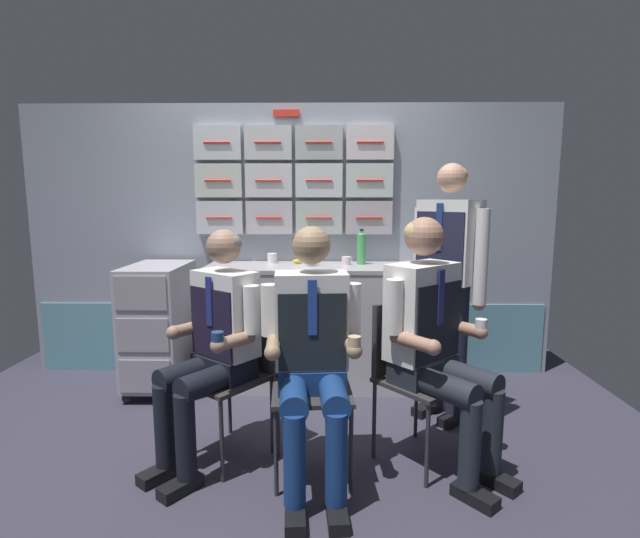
# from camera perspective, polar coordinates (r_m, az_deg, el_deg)

# --- Properties ---
(ground) EXTENTS (4.80, 4.80, 0.04)m
(ground) POSITION_cam_1_polar(r_m,az_deg,el_deg) (2.84, -5.68, -22.07)
(ground) COLOR #353241
(galley_bulkhead) EXTENTS (4.20, 0.14, 2.15)m
(galley_bulkhead) POSITION_cam_1_polar(r_m,az_deg,el_deg) (3.83, -3.53, 3.51)
(galley_bulkhead) COLOR #9098A5
(galley_bulkhead) RESTS_ON ground
(galley_counter) EXTENTS (1.71, 0.53, 0.92)m
(galley_counter) POSITION_cam_1_polar(r_m,az_deg,el_deg) (3.65, -0.04, -6.78)
(galley_counter) COLOR #BEBABE
(galley_counter) RESTS_ON ground
(service_trolley) EXTENTS (0.40, 0.65, 0.94)m
(service_trolley) POSITION_cam_1_polar(r_m,az_deg,el_deg) (3.74, -18.75, -6.21)
(service_trolley) COLOR black
(service_trolley) RESTS_ON ground
(folding_chair_left) EXTENTS (0.56, 0.56, 0.86)m
(folding_chair_left) POSITION_cam_1_polar(r_m,az_deg,el_deg) (2.74, -9.86, -10.57)
(folding_chair_left) COLOR #2D2D33
(folding_chair_left) RESTS_ON ground
(crew_member_left) EXTENTS (0.61, 0.66, 1.26)m
(crew_member_left) POSITION_cam_1_polar(r_m,az_deg,el_deg) (2.59, -12.66, -8.00)
(crew_member_left) COLOR black
(crew_member_left) RESTS_ON ground
(folding_chair_center) EXTENTS (0.43, 0.43, 0.86)m
(folding_chair_center) POSITION_cam_1_polar(r_m,az_deg,el_deg) (2.55, -1.10, -11.86)
(folding_chair_center) COLOR #2D2D33
(folding_chair_center) RESTS_ON ground
(crew_member_center) EXTENTS (0.50, 0.63, 1.29)m
(crew_member_center) POSITION_cam_1_polar(r_m,az_deg,el_deg) (2.34, -0.93, -9.07)
(crew_member_center) COLOR black
(crew_member_center) RESTS_ON ground
(folding_chair_near_trolley) EXTENTS (0.56, 0.56, 0.86)m
(folding_chair_near_trolley) POSITION_cam_1_polar(r_m,az_deg,el_deg) (2.70, 10.65, -10.88)
(folding_chair_near_trolley) COLOR #2D2D33
(folding_chair_near_trolley) RESTS_ON ground
(crew_member_near_trolley) EXTENTS (0.67, 0.70, 1.33)m
(crew_member_near_trolley) POSITION_cam_1_polar(r_m,az_deg,el_deg) (2.54, 13.53, -7.24)
(crew_member_near_trolley) COLOR black
(crew_member_near_trolley) RESTS_ON ground
(crew_member_standing) EXTENTS (0.41, 0.41, 1.64)m
(crew_member_standing) POSITION_cam_1_polar(r_m,az_deg,el_deg) (3.09, 15.11, -0.31)
(crew_member_standing) COLOR black
(crew_member_standing) RESTS_ON ground
(water_bottle_blue_cap) EXTENTS (0.07, 0.07, 0.29)m
(water_bottle_blue_cap) POSITION_cam_1_polar(r_m,az_deg,el_deg) (3.51, -1.65, 2.56)
(water_bottle_blue_cap) COLOR silver
(water_bottle_blue_cap) RESTS_ON galley_counter
(sparkling_bottle_green) EXTENTS (0.07, 0.07, 0.27)m
(sparkling_bottle_green) POSITION_cam_1_polar(r_m,az_deg,el_deg) (3.63, 5.00, 2.58)
(sparkling_bottle_green) COLOR #45A457
(sparkling_bottle_green) RESTS_ON galley_counter
(coffee_cup_spare) EXTENTS (0.07, 0.07, 0.08)m
(coffee_cup_spare) POSITION_cam_1_polar(r_m,az_deg,el_deg) (3.71, -5.76, 1.34)
(coffee_cup_spare) COLOR white
(coffee_cup_spare) RESTS_ON galley_counter
(paper_cup_blue) EXTENTS (0.07, 0.07, 0.06)m
(paper_cup_blue) POSITION_cam_1_polar(r_m,az_deg,el_deg) (3.61, 3.18, 1.04)
(paper_cup_blue) COLOR silver
(paper_cup_blue) RESTS_ON galley_counter
(snack_banana) EXTENTS (0.17, 0.10, 0.04)m
(snack_banana) POSITION_cam_1_polar(r_m,az_deg,el_deg) (3.68, -2.09, 0.99)
(snack_banana) COLOR yellow
(snack_banana) RESTS_ON galley_counter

